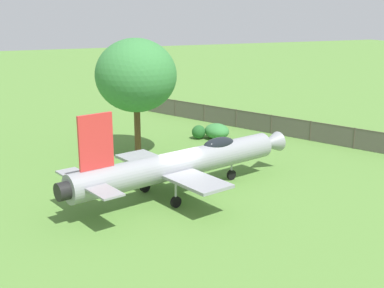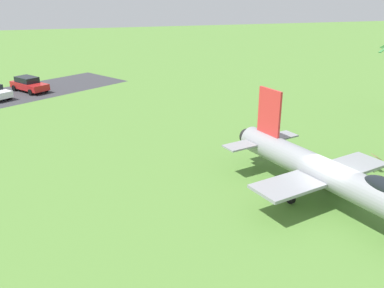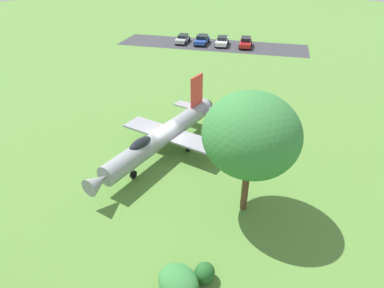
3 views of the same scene
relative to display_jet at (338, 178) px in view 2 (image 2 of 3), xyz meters
The scene contains 4 objects.
ground_plane 1.81m from the display_jet, 16.07° to the left, with size 200.00×200.00×0.00m, color #568438.
display_jet is the anchor object (origin of this frame).
info_plaque 5.97m from the display_jet, 56.07° to the right, with size 0.65×0.47×1.14m.
parked_car_red 35.04m from the display_jet, 29.42° to the left, with size 4.81×4.28×1.55m.
Camera 2 is at (-16.10, 11.66, 10.63)m, focal length 38.55 mm.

